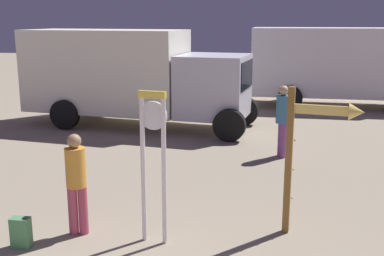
{
  "coord_description": "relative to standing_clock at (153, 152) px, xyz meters",
  "views": [
    {
      "loc": [
        1.22,
        -3.58,
        3.3
      ],
      "look_at": [
        -0.13,
        5.42,
        1.2
      ],
      "focal_mm": 44.6,
      "sensor_mm": 36.0,
      "label": 1
    }
  ],
  "objects": [
    {
      "name": "standing_clock",
      "position": [
        0.0,
        0.0,
        0.0
      ],
      "size": [
        0.42,
        0.16,
        2.3
      ],
      "color": "white",
      "rests_on": "ground_plane"
    },
    {
      "name": "box_truck_far",
      "position": [
        4.4,
        12.1,
        0.22
      ],
      "size": [
        7.18,
        2.65,
        2.95
      ],
      "color": "silver",
      "rests_on": "ground_plane"
    },
    {
      "name": "box_truck_near",
      "position": [
        -2.58,
        7.75,
        0.2
      ],
      "size": [
        7.37,
        3.25,
        2.96
      ],
      "color": "white",
      "rests_on": "ground_plane"
    },
    {
      "name": "arrow_sign",
      "position": [
        2.33,
        0.57,
        0.14
      ],
      "size": [
        1.1,
        0.36,
        2.31
      ],
      "color": "olive",
      "rests_on": "ground_plane"
    },
    {
      "name": "person_distant",
      "position": [
        2.04,
        4.88,
        -0.43
      ],
      "size": [
        0.33,
        0.33,
        1.75
      ],
      "color": "#85468B",
      "rests_on": "ground_plane"
    },
    {
      "name": "person_near_clock",
      "position": [
        -1.23,
        0.08,
        -0.51
      ],
      "size": [
        0.31,
        0.31,
        1.61
      ],
      "color": "#B6435E",
      "rests_on": "ground_plane"
    },
    {
      "name": "backpack",
      "position": [
        -1.9,
        -0.48,
        -1.18
      ],
      "size": [
        0.28,
        0.21,
        0.46
      ],
      "color": "#4F8B58",
      "rests_on": "ground_plane"
    }
  ]
}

